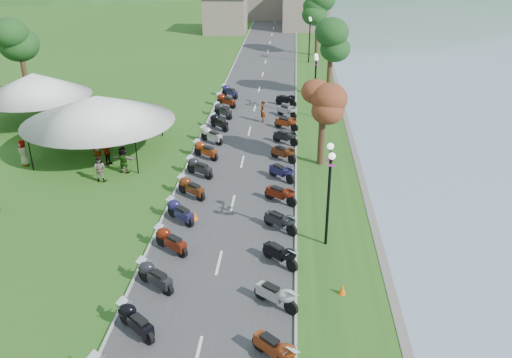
{
  "coord_description": "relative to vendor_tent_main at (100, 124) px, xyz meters",
  "views": [
    {
      "loc": [
        3.13,
        -4.92,
        13.99
      ],
      "look_at": [
        1.28,
        22.56,
        1.3
      ],
      "focal_mm": 38.0,
      "sensor_mm": 36.0,
      "label": 1
    }
  ],
  "objects": [
    {
      "name": "pedestrian_b",
      "position": [
        1.42,
        -4.7,
        -2.0
      ],
      "size": [
        0.82,
        0.48,
        1.65
      ],
      "primitive_type": "imported",
      "rotation": [
        0.0,
        0.0,
        3.09
      ],
      "color": "slate",
      "rests_on": "ground"
    },
    {
      "name": "tree_lakeside",
      "position": [
        14.96,
        -1.11,
        1.18
      ],
      "size": [
        2.29,
        2.29,
        6.37
      ],
      "primitive_type": null,
      "color": "#1E4E1B",
      "rests_on": "ground"
    },
    {
      "name": "moto_row_right",
      "position": [
        12.57,
        -6.89,
        -1.45
      ],
      "size": [
        2.6,
        39.41,
        1.1
      ],
      "primitive_type": null,
      "color": "#331411",
      "rests_on": "ground"
    },
    {
      "name": "vendor_tent_side",
      "position": [
        -6.97,
        5.78,
        0.0
      ],
      "size": [
        5.68,
        5.68,
        4.0
      ],
      "primitive_type": null,
      "color": "white",
      "rests_on": "ground"
    },
    {
      "name": "far_building",
      "position": [
        7.82,
        55.84,
        0.5
      ],
      "size": [
        18.0,
        16.0,
        5.0
      ],
      "primitive_type": "cube",
      "color": "slate",
      "rests_on": "ground"
    },
    {
      "name": "vendor_tent_main",
      "position": [
        0.0,
        0.0,
        0.0
      ],
      "size": [
        6.83,
        6.83,
        4.0
      ],
      "primitive_type": null,
      "color": "white",
      "rests_on": "ground"
    },
    {
      "name": "moto_row_left",
      "position": [
        7.39,
        -7.97,
        -1.45
      ],
      "size": [
        2.6,
        46.08,
        1.1
      ],
      "primitive_type": null,
      "color": "#331411",
      "rests_on": "ground"
    },
    {
      "name": "road",
      "position": [
        9.82,
        10.84,
        -1.99
      ],
      "size": [
        7.0,
        120.0,
        0.02
      ],
      "primitive_type": "cube",
      "color": "#3C3C3F",
      "rests_on": "ground"
    },
    {
      "name": "pedestrian_a",
      "position": [
        0.41,
        -1.94,
        -2.0
      ],
      "size": [
        0.72,
        0.64,
        1.64
      ],
      "primitive_type": "imported",
      "rotation": [
        0.0,
        0.0,
        0.4
      ],
      "color": "slate",
      "rests_on": "ground"
    }
  ]
}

